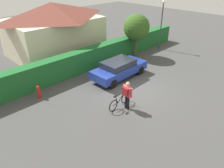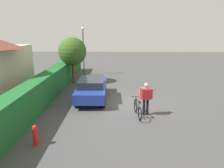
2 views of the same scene
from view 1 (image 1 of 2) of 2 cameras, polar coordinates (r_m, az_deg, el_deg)
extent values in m
plane|color=#444444|center=(13.84, 5.16, -1.53)|extent=(60.00, 60.00, 0.00)
cube|color=#1C5F29|center=(16.49, -6.88, 6.66)|extent=(21.65, 0.90, 1.61)
cube|color=beige|center=(20.22, -15.17, 12.37)|extent=(7.59, 5.53, 3.18)
pyramid|color=brown|center=(19.74, -16.04, 18.60)|extent=(7.97, 5.80, 1.30)
cube|color=navy|center=(15.09, 2.02, 3.89)|extent=(4.31, 1.80, 0.58)
cube|color=#1E232D|center=(14.80, 1.72, 5.52)|extent=(2.30, 1.55, 0.43)
cylinder|color=black|center=(16.67, 3.46, 5.24)|extent=(0.64, 0.19, 0.64)
cylinder|color=black|center=(15.80, 7.64, 3.66)|extent=(0.64, 0.19, 0.64)
cylinder|color=black|center=(14.79, -4.01, 2.04)|extent=(0.64, 0.19, 0.64)
cylinder|color=black|center=(13.81, 0.24, 0.05)|extent=(0.64, 0.19, 0.64)
torus|color=black|center=(12.33, 3.55, -3.70)|extent=(0.69, 0.12, 0.69)
torus|color=black|center=(11.61, 0.33, -5.90)|extent=(0.69, 0.12, 0.69)
cylinder|color=black|center=(11.97, 2.62, -3.41)|extent=(0.69, 0.10, 0.53)
cylinder|color=black|center=(11.67, 1.26, -4.29)|extent=(0.27, 0.06, 0.53)
cylinder|color=black|center=(11.76, 2.23, -2.75)|extent=(0.85, 0.12, 0.07)
cylinder|color=black|center=(11.75, 0.98, -5.49)|extent=(0.41, 0.08, 0.05)
cylinder|color=black|center=(12.20, 3.58, -2.73)|extent=(0.04, 0.04, 0.49)
cube|color=black|center=(11.44, 0.92, -3.32)|extent=(0.23, 0.12, 0.06)
cylinder|color=black|center=(12.06, 3.62, -1.62)|extent=(0.08, 0.50, 0.03)
cylinder|color=black|center=(11.85, 3.82, -4.75)|extent=(0.13, 0.13, 0.83)
cylinder|color=black|center=(11.75, 4.40, -5.11)|extent=(0.13, 0.13, 0.83)
cube|color=#DB4C56|center=(11.43, 4.24, -1.96)|extent=(0.24, 0.50, 0.59)
sphere|color=tan|center=(11.21, 4.32, -0.02)|extent=(0.23, 0.23, 0.23)
cylinder|color=#DB4C56|center=(11.60, 3.24, -1.33)|extent=(0.09, 0.09, 0.56)
cylinder|color=#DB4C56|center=(11.24, 5.27, -2.48)|extent=(0.09, 0.09, 0.56)
cube|color=maroon|center=(11.31, 3.65, -2.09)|extent=(0.19, 0.40, 0.45)
cylinder|color=#38383D|center=(20.94, 13.06, 14.67)|extent=(0.10, 0.10, 4.23)
sphere|color=#F2EDCC|center=(20.54, 13.78, 20.72)|extent=(0.28, 0.28, 0.28)
cylinder|color=brown|center=(19.05, 6.37, 10.20)|extent=(0.23, 0.23, 1.90)
sphere|color=#345A1F|center=(18.61, 6.64, 14.94)|extent=(2.23, 2.23, 2.23)
cylinder|color=red|center=(13.54, -19.08, -2.16)|extent=(0.20, 0.20, 0.70)
sphere|color=red|center=(13.37, -19.33, -0.79)|extent=(0.18, 0.18, 0.18)
camera|label=2|loc=(8.75, -56.30, -3.09)|focal=32.98mm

